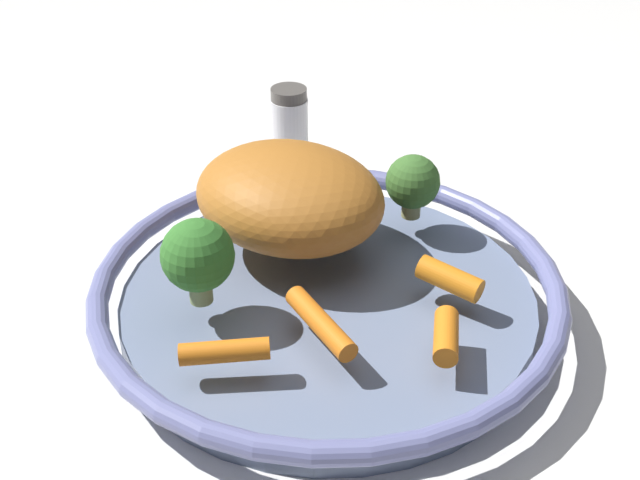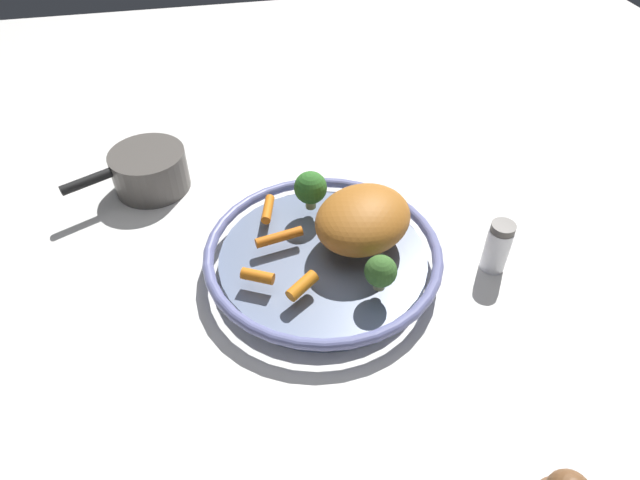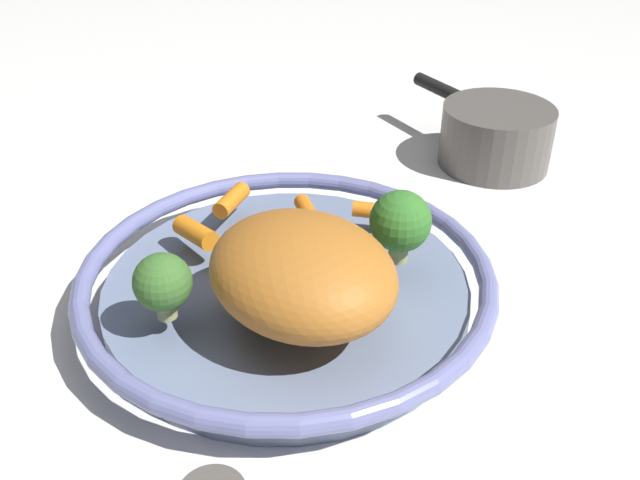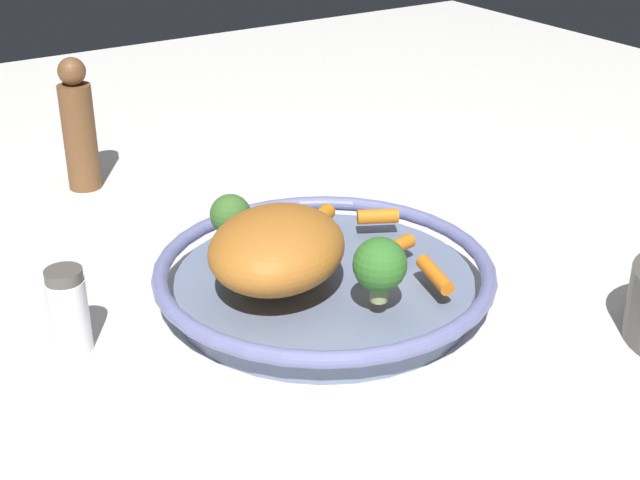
{
  "view_description": "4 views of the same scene",
  "coord_description": "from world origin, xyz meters",
  "px_view_note": "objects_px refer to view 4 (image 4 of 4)",
  "views": [
    {
      "loc": [
        0.47,
        -0.17,
        0.39
      ],
      "look_at": [
        0.0,
        -0.01,
        0.07
      ],
      "focal_mm": 48.13,
      "sensor_mm": 36.0,
      "label": 1
    },
    {
      "loc": [
        0.12,
        0.54,
        0.57
      ],
      "look_at": [
        0.01,
        0.01,
        0.06
      ],
      "focal_mm": 30.51,
      "sensor_mm": 36.0,
      "label": 2
    },
    {
      "loc": [
        -0.46,
        0.01,
        0.37
      ],
      "look_at": [
        0.0,
        -0.03,
        0.06
      ],
      "focal_mm": 39.41,
      "sensor_mm": 36.0,
      "label": 3
    },
    {
      "loc": [
        -0.43,
        -0.66,
        0.45
      ],
      "look_at": [
        0.01,
        0.02,
        0.06
      ],
      "focal_mm": 50.21,
      "sensor_mm": 36.0,
      "label": 4
    }
  ],
  "objects_px": {
    "broccoli_floret_edge": "(231,215)",
    "baby_carrot_back": "(387,251)",
    "salt_shaker": "(69,311)",
    "pepper_mill": "(79,128)",
    "roast_chicken_piece": "(277,248)",
    "serving_bowl": "(324,279)",
    "baby_carrot_near_rim": "(320,218)",
    "baby_carrot_center": "(378,216)",
    "baby_carrot_right": "(435,275)",
    "broccoli_floret_large": "(380,265)"
  },
  "relations": [
    {
      "from": "serving_bowl",
      "to": "baby_carrot_near_rim",
      "type": "relative_size",
      "value": 7.46
    },
    {
      "from": "broccoli_floret_edge",
      "to": "pepper_mill",
      "type": "distance_m",
      "value": 0.33
    },
    {
      "from": "baby_carrot_back",
      "to": "salt_shaker",
      "type": "height_order",
      "value": "salt_shaker"
    },
    {
      "from": "baby_carrot_back",
      "to": "baby_carrot_right",
      "type": "distance_m",
      "value": 0.07
    },
    {
      "from": "salt_shaker",
      "to": "roast_chicken_piece",
      "type": "bearing_deg",
      "value": -17.04
    },
    {
      "from": "baby_carrot_near_rim",
      "to": "baby_carrot_right",
      "type": "relative_size",
      "value": 0.82
    },
    {
      "from": "baby_carrot_center",
      "to": "baby_carrot_right",
      "type": "height_order",
      "value": "same"
    },
    {
      "from": "baby_carrot_center",
      "to": "broccoli_floret_edge",
      "type": "relative_size",
      "value": 0.84
    },
    {
      "from": "broccoli_floret_large",
      "to": "pepper_mill",
      "type": "distance_m",
      "value": 0.52
    },
    {
      "from": "serving_bowl",
      "to": "pepper_mill",
      "type": "distance_m",
      "value": 0.43
    },
    {
      "from": "serving_bowl",
      "to": "roast_chicken_piece",
      "type": "xyz_separation_m",
      "value": [
        -0.06,
        -0.01,
        0.05
      ]
    },
    {
      "from": "serving_bowl",
      "to": "pepper_mill",
      "type": "bearing_deg",
      "value": 103.91
    },
    {
      "from": "broccoli_floret_large",
      "to": "broccoli_floret_edge",
      "type": "bearing_deg",
      "value": 107.42
    },
    {
      "from": "roast_chicken_piece",
      "to": "baby_carrot_center",
      "type": "height_order",
      "value": "roast_chicken_piece"
    },
    {
      "from": "roast_chicken_piece",
      "to": "baby_carrot_right",
      "type": "height_order",
      "value": "roast_chicken_piece"
    },
    {
      "from": "baby_carrot_center",
      "to": "broccoli_floret_edge",
      "type": "xyz_separation_m",
      "value": [
        -0.15,
        0.04,
        0.02
      ]
    },
    {
      "from": "serving_bowl",
      "to": "broccoli_floret_edge",
      "type": "relative_size",
      "value": 6.55
    },
    {
      "from": "serving_bowl",
      "to": "roast_chicken_piece",
      "type": "height_order",
      "value": "roast_chicken_piece"
    },
    {
      "from": "baby_carrot_center",
      "to": "serving_bowl",
      "type": "bearing_deg",
      "value": -155.42
    },
    {
      "from": "baby_carrot_right",
      "to": "broccoli_floret_edge",
      "type": "bearing_deg",
      "value": 124.13
    },
    {
      "from": "baby_carrot_right",
      "to": "pepper_mill",
      "type": "distance_m",
      "value": 0.53
    },
    {
      "from": "baby_carrot_center",
      "to": "salt_shaker",
      "type": "bearing_deg",
      "value": 179.62
    },
    {
      "from": "baby_carrot_back",
      "to": "pepper_mill",
      "type": "distance_m",
      "value": 0.47
    },
    {
      "from": "serving_bowl",
      "to": "pepper_mill",
      "type": "relative_size",
      "value": 1.98
    },
    {
      "from": "baby_carrot_near_rim",
      "to": "baby_carrot_right",
      "type": "height_order",
      "value": "baby_carrot_near_rim"
    },
    {
      "from": "salt_shaker",
      "to": "pepper_mill",
      "type": "xyz_separation_m",
      "value": [
        0.14,
        0.37,
        0.04
      ]
    },
    {
      "from": "baby_carrot_center",
      "to": "broccoli_floret_edge",
      "type": "distance_m",
      "value": 0.16
    },
    {
      "from": "roast_chicken_piece",
      "to": "broccoli_floret_large",
      "type": "distance_m",
      "value": 0.1
    },
    {
      "from": "serving_bowl",
      "to": "baby_carrot_back",
      "type": "height_order",
      "value": "baby_carrot_back"
    },
    {
      "from": "baby_carrot_near_rim",
      "to": "roast_chicken_piece",
      "type": "bearing_deg",
      "value": -140.66
    },
    {
      "from": "serving_bowl",
      "to": "baby_carrot_back",
      "type": "relative_size",
      "value": 4.93
    },
    {
      "from": "baby_carrot_back",
      "to": "baby_carrot_center",
      "type": "bearing_deg",
      "value": 60.88
    },
    {
      "from": "roast_chicken_piece",
      "to": "broccoli_floret_edge",
      "type": "relative_size",
      "value": 2.83
    },
    {
      "from": "baby_carrot_right",
      "to": "salt_shaker",
      "type": "height_order",
      "value": "salt_shaker"
    },
    {
      "from": "roast_chicken_piece",
      "to": "salt_shaker",
      "type": "distance_m",
      "value": 0.2
    },
    {
      "from": "salt_shaker",
      "to": "baby_carrot_center",
      "type": "bearing_deg",
      "value": -0.38
    },
    {
      "from": "roast_chicken_piece",
      "to": "baby_carrot_near_rim",
      "type": "height_order",
      "value": "roast_chicken_piece"
    },
    {
      "from": "broccoli_floret_large",
      "to": "salt_shaker",
      "type": "height_order",
      "value": "broccoli_floret_large"
    },
    {
      "from": "roast_chicken_piece",
      "to": "baby_carrot_near_rim",
      "type": "relative_size",
      "value": 3.23
    },
    {
      "from": "serving_bowl",
      "to": "pepper_mill",
      "type": "xyz_separation_m",
      "value": [
        -0.1,
        0.41,
        0.06
      ]
    },
    {
      "from": "baby_carrot_right",
      "to": "broccoli_floret_large",
      "type": "xyz_separation_m",
      "value": [
        -0.07,
        -0.0,
        0.03
      ]
    },
    {
      "from": "serving_bowl",
      "to": "baby_carrot_right",
      "type": "distance_m",
      "value": 0.12
    },
    {
      "from": "serving_bowl",
      "to": "roast_chicken_piece",
      "type": "relative_size",
      "value": 2.31
    },
    {
      "from": "serving_bowl",
      "to": "broccoli_floret_edge",
      "type": "bearing_deg",
      "value": 122.22
    },
    {
      "from": "broccoli_floret_large",
      "to": "pepper_mill",
      "type": "xyz_separation_m",
      "value": [
        -0.1,
        0.51,
        0.0
      ]
    },
    {
      "from": "broccoli_floret_edge",
      "to": "baby_carrot_back",
      "type": "bearing_deg",
      "value": -45.06
    },
    {
      "from": "serving_bowl",
      "to": "broccoli_floret_edge",
      "type": "height_order",
      "value": "broccoli_floret_edge"
    },
    {
      "from": "baby_carrot_right",
      "to": "pepper_mill",
      "type": "bearing_deg",
      "value": 108.44
    },
    {
      "from": "serving_bowl",
      "to": "broccoli_floret_large",
      "type": "height_order",
      "value": "broccoli_floret_large"
    },
    {
      "from": "roast_chicken_piece",
      "to": "baby_carrot_right",
      "type": "bearing_deg",
      "value": -33.05
    }
  ]
}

